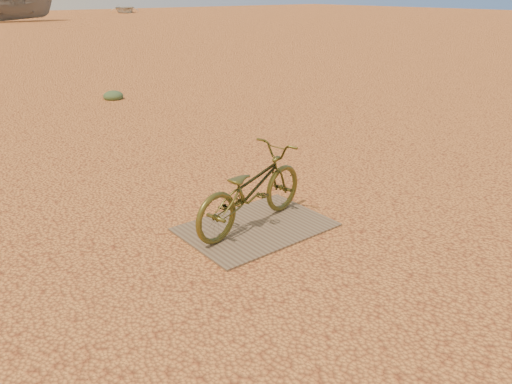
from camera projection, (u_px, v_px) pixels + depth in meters
ground at (271, 246)px, 4.88m from camera, size 120.00×120.00×0.00m
plywood_board at (256, 227)px, 5.25m from camera, size 1.50×1.06×0.02m
bicycle at (251, 189)px, 5.12m from camera, size 1.63×0.83×0.82m
boat_mid_right at (17, 6)px, 37.75m from camera, size 5.81×2.45×2.21m
boat_far_right at (124, 8)px, 52.22m from camera, size 4.47×5.02×0.86m
kale_b at (114, 99)px, 11.39m from camera, size 0.45×0.45×0.25m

